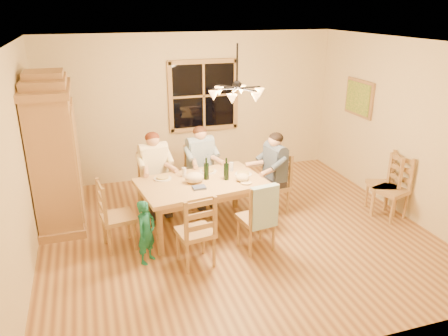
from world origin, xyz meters
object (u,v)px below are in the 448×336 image
object	(u,v)px
chair_near_left	(196,243)
wine_bottle_b	(226,169)
adult_woman	(154,163)
adult_slate_man	(274,163)
chair_far_left	(156,194)
chair_spare_front	(389,199)
armoire	(56,156)
dining_table	(201,188)
chair_end_right	(273,195)
adult_plaid_man	(201,156)
wine_bottle_a	(206,169)
chair_far_right	(201,186)
chair_end_left	(119,227)
chair_near_right	(256,228)
chandelier	(237,92)
chair_spare_back	(381,194)
child	(146,232)

from	to	relation	value
chair_near_left	wine_bottle_b	size ratio (longest dim) A/B	3.00
adult_woman	adult_slate_man	world-z (taller)	same
chair_far_left	adult_woman	size ratio (longest dim) A/B	1.13
chair_spare_front	armoire	bearing A→B (deg)	56.90
chair_near_left	wine_bottle_b	bearing A→B (deg)	42.90
dining_table	chair_end_right	distance (m)	1.28
adult_slate_man	wine_bottle_b	world-z (taller)	adult_slate_man
chair_far_left	wine_bottle_b	world-z (taller)	wine_bottle_b
chair_far_left	adult_plaid_man	world-z (taller)	adult_plaid_man
adult_plaid_man	wine_bottle_a	distance (m)	0.84
dining_table	adult_woman	xyz separation A→B (m)	(-0.56, 0.77, 0.18)
dining_table	chair_end_right	bearing A→B (deg)	8.28
chair_near_left	chair_far_right	bearing A→B (deg)	64.80
chair_near_left	chair_end_left	world-z (taller)	same
armoire	chair_far_left	world-z (taller)	armoire
armoire	chair_end_right	xyz separation A→B (m)	(3.20, -0.72, -0.75)
wine_bottle_a	dining_table	bearing A→B (deg)	-149.41
chair_far_right	chair_spare_front	world-z (taller)	same
chair_near_right	adult_woman	xyz separation A→B (m)	(-1.12, 1.53, 0.54)
chandelier	wine_bottle_a	distance (m)	1.24
chair_near_right	chair_end_right	distance (m)	1.15
chair_near_right	chair_end_right	bearing A→B (deg)	46.74
chair_spare_back	adult_slate_man	bearing A→B (deg)	92.65
armoire	chair_end_right	distance (m)	3.37
chair_far_right	chair_end_right	bearing A→B (deg)	136.64
dining_table	wine_bottle_a	distance (m)	0.29
adult_woman	adult_slate_man	bearing A→B (deg)	153.43
armoire	chair_spare_front	bearing A→B (deg)	-16.30
chair_end_left	adult_plaid_man	bearing A→B (deg)	117.98
chair_end_left	adult_woman	world-z (taller)	adult_woman
chair_end_left	adult_plaid_man	xyz separation A→B (m)	(1.44, 1.06, 0.54)
chair_far_left	wine_bottle_a	distance (m)	1.15
wine_bottle_a	chair_spare_back	bearing A→B (deg)	-7.66
chandelier	dining_table	bearing A→B (deg)	148.78
chair_near_left	adult_slate_man	xyz separation A→B (m)	(1.54, 1.07, 0.54)
chandelier	adult_slate_man	size ratio (longest dim) A/B	0.88
adult_plaid_man	wine_bottle_a	world-z (taller)	adult_plaid_man
chair_far_right	chair_end_left	distance (m)	1.79
dining_table	chair_spare_front	xyz separation A→B (m)	(2.89, -0.53, -0.36)
wine_bottle_b	chair_spare_front	world-z (taller)	wine_bottle_b
armoire	chair_spare_back	bearing A→B (deg)	-14.02
wine_bottle_b	chandelier	bearing A→B (deg)	-72.55
chair_spare_front	chair_spare_back	size ratio (longest dim) A/B	1.00
chandelier	chair_near_right	world-z (taller)	chandelier
dining_table	chair_spare_back	world-z (taller)	chair_spare_back
chair_spare_front	chair_near_right	bearing A→B (deg)	78.99
adult_woman	chair_spare_back	size ratio (longest dim) A/B	0.88
armoire	chair_near_right	bearing A→B (deg)	-33.15
dining_table	chair_end_right	xyz separation A→B (m)	(1.22, 0.18, -0.36)
chair_near_right	child	xyz separation A→B (m)	(-1.47, 0.10, 0.13)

